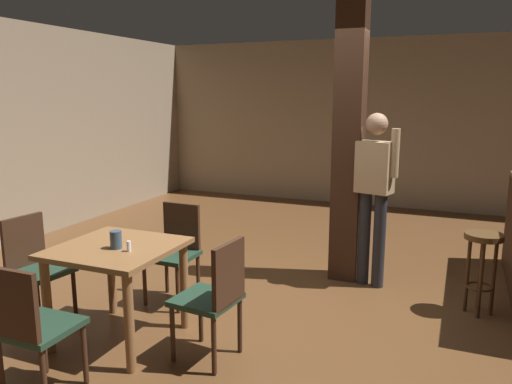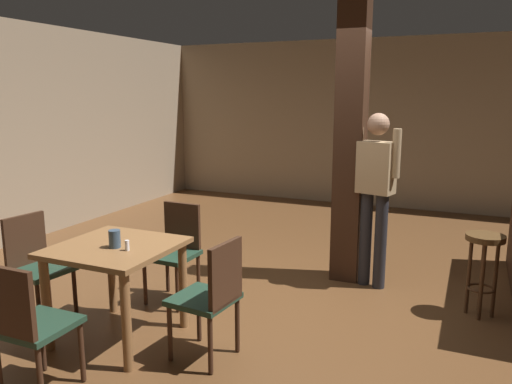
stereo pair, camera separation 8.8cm
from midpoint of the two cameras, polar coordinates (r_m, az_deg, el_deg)
The scene contains 12 objects.
ground_plane at distance 4.68m, azimuth 5.47°, elevation -12.82°, with size 10.80×10.80×0.00m, color brown.
wall_back at distance 8.68m, azimuth 15.11°, elevation 7.52°, with size 8.00×0.10×2.80m, color gray.
pillar at distance 5.09m, azimuth 11.22°, elevation 5.35°, with size 0.28×0.28×2.80m, color #382114.
dining_table at distance 4.01m, azimuth -15.07°, elevation -7.79°, with size 0.87×0.87×0.76m.
chair_west at distance 4.60m, azimuth -23.40°, elevation -7.37°, with size 0.47×0.47×0.89m.
chair_east at distance 3.62m, azimuth -4.32°, elevation -11.50°, with size 0.46×0.46×0.89m.
chair_south at distance 3.48m, azimuth -23.96°, elevation -13.45°, with size 0.42×0.42×0.89m.
chair_north at distance 4.69m, azimuth -8.61°, elevation -6.22°, with size 0.43×0.43×0.89m.
napkin_cup at distance 3.88m, azimuth -15.23°, elevation -5.19°, with size 0.09×0.09×0.13m, color #33475B.
salt_shaker at distance 3.80m, azimuth -13.87°, elevation -5.95°, with size 0.03×0.03×0.08m, color silver.
standing_person at distance 4.98m, azimuth 13.98°, elevation 0.48°, with size 0.47×0.28×1.72m.
bar_stool_near at distance 4.73m, azimuth 25.09°, elevation -6.67°, with size 0.32×0.32×0.73m.
Camera 2 is at (1.35, -4.05, 1.90)m, focal length 35.00 mm.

